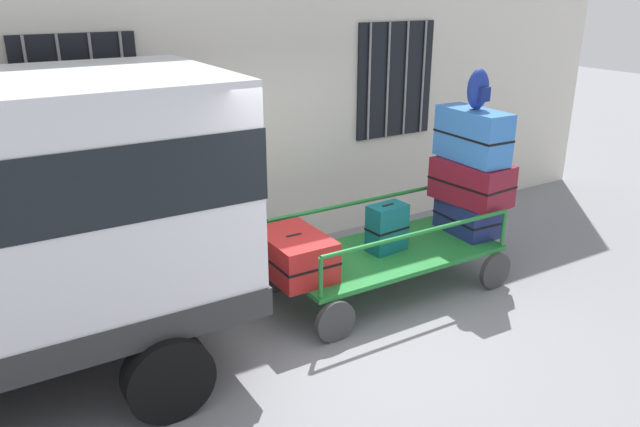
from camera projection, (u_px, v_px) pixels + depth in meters
name	position (u px, v px, depth m)	size (l,w,h in m)	color
ground_plane	(346.00, 330.00, 6.05)	(40.00, 40.00, 0.00)	gray
building_wall	(236.00, 49.00, 7.08)	(12.00, 0.38, 5.00)	silver
luggage_cart	(387.00, 257.00, 6.73)	(2.53, 1.26, 0.47)	#1E722D
cart_railing	(389.00, 221.00, 6.58)	(2.41, 1.12, 0.43)	#1E722D
suitcase_left_bottom	(294.00, 255.00, 6.10)	(0.58, 0.86, 0.42)	#B21E1E
suitcase_midleft_bottom	(387.00, 228.00, 6.63)	(0.45, 0.29, 0.53)	#0F5960
suitcase_center_bottom	(468.00, 217.00, 7.17)	(0.50, 0.75, 0.38)	navy
suitcase_center_middle	(471.00, 182.00, 7.02)	(0.59, 0.93, 0.48)	maroon
suitcase_center_top	(473.00, 135.00, 6.87)	(0.41, 0.92, 0.59)	#3372C6
backpack	(478.00, 89.00, 6.66)	(0.27, 0.22, 0.44)	navy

